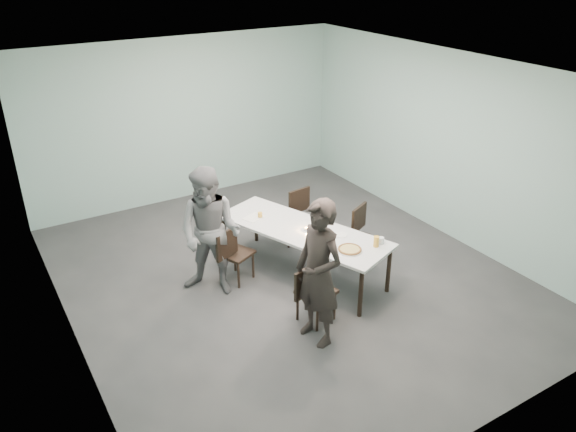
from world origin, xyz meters
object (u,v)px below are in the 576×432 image
table (303,233)px  tealight (306,229)px  pizza (350,249)px  chair_near_right (355,231)px  chair_far_right (294,212)px  diner_near (319,274)px  beer_glass (376,242)px  water_tumbler (381,240)px  chair_near_left (312,290)px  diner_far (210,233)px  side_plate (341,235)px  chair_far_left (232,251)px  amber_tumbler (260,215)px

table → tealight: (0.02, -0.06, 0.08)m
pizza → table: bearing=102.9°
table → chair_near_right: 0.93m
chair_far_right → diner_near: diner_near is taller
beer_glass → tealight: beer_glass is taller
beer_glass → water_tumbler: size_ratio=1.67×
chair_near_left → chair_far_right: same height
chair_far_right → diner_far: size_ratio=0.47×
diner_near → pizza: size_ratio=5.50×
chair_near_left → side_plate: chair_near_left is taller
chair_far_left → tealight: bearing=-46.7°
tealight → chair_far_left: bearing=157.7°
chair_far_left → diner_near: (0.31, -1.70, 0.43)m
water_tumbler → amber_tumbler: 1.87m
chair_near_left → diner_near: (-0.12, -0.30, 0.43)m
table → chair_far_left: 1.04m
beer_glass → chair_far_left: bearing=139.9°
water_tumbler → pizza: bearing=173.1°
side_plate → amber_tumbler: 1.29m
chair_far_right → water_tumbler: chair_far_right is taller
chair_far_left → side_plate: size_ratio=4.83×
chair_near_right → amber_tumbler: 1.47m
chair_far_left → beer_glass: bearing=-64.6°
pizza → amber_tumbler: (-0.53, 1.51, 0.02)m
chair_near_right → diner_far: (-2.21, 0.35, 0.42)m
pizza → amber_tumbler: bearing=109.4°
table → beer_glass: size_ratio=18.34×
table → diner_near: diner_near is taller
water_tumbler → amber_tumbler: size_ratio=1.12×
chair_far_left → diner_far: diner_far is taller
chair_far_left → amber_tumbler: bearing=1.7°
diner_near → pizza: 1.00m
chair_near_left → tealight: bearing=46.2°
chair_far_right → side_plate: (-0.12, -1.43, 0.25)m
chair_near_left → chair_far_left: 1.47m
chair_far_left → chair_near_right: size_ratio=1.00×
side_plate → water_tumbler: 0.58m
diner_near → beer_glass: size_ratio=12.48×
diner_near → amber_tumbler: diner_near is taller
water_tumbler → tealight: (-0.66, 0.86, -0.02)m
tealight → diner_near: bearing=-117.3°
table → pizza: bearing=-77.1°
chair_far_left → tealight: (0.98, -0.40, 0.27)m
chair_near_right → tealight: chair_near_right is taller
diner_far → pizza: diner_far is taller
amber_tumbler → chair_far_right: bearing=22.7°
chair_near_right → tealight: 0.93m
chair_far_right → tealight: 1.18m
beer_glass → amber_tumbler: 1.84m
chair_near_right → chair_far_right: bearing=-92.9°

